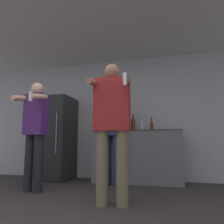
{
  "coord_description": "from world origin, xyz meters",
  "views": [
    {
      "loc": [
        1.23,
        -1.89,
        0.73
      ],
      "look_at": [
        0.55,
        0.71,
        1.12
      ],
      "focal_mm": 35.0,
      "sensor_mm": 36.0,
      "label": 1
    }
  ],
  "objects_px": {
    "person_man_side": "(35,127)",
    "bottle_green_wine": "(142,126)",
    "bottle_dark_rum": "(133,124)",
    "person_spectator_back": "(112,129)",
    "refrigerator": "(55,138)",
    "bottle_amber_bourbon": "(119,125)",
    "person_woman_foreground": "(112,123)",
    "bottle_red_label": "(101,126)",
    "bottle_short_whiskey": "(152,126)"
  },
  "relations": [
    {
      "from": "bottle_red_label",
      "to": "person_woman_foreground",
      "type": "xyz_separation_m",
      "value": [
        0.64,
        -1.57,
        -0.1
      ]
    },
    {
      "from": "refrigerator",
      "to": "bottle_green_wine",
      "type": "distance_m",
      "value": 1.83
    },
    {
      "from": "bottle_dark_rum",
      "to": "bottle_red_label",
      "type": "bearing_deg",
      "value": 180.0
    },
    {
      "from": "bottle_amber_bourbon",
      "to": "person_spectator_back",
      "type": "relative_size",
      "value": 0.15
    },
    {
      "from": "refrigerator",
      "to": "bottle_dark_rum",
      "type": "bearing_deg",
      "value": 0.45
    },
    {
      "from": "person_woman_foreground",
      "to": "bottle_red_label",
      "type": "bearing_deg",
      "value": 112.12
    },
    {
      "from": "bottle_dark_rum",
      "to": "bottle_red_label",
      "type": "distance_m",
      "value": 0.65
    },
    {
      "from": "bottle_red_label",
      "to": "bottle_short_whiskey",
      "type": "bearing_deg",
      "value": 0.0
    },
    {
      "from": "bottle_red_label",
      "to": "person_man_side",
      "type": "height_order",
      "value": "person_man_side"
    },
    {
      "from": "refrigerator",
      "to": "bottle_amber_bourbon",
      "type": "bearing_deg",
      "value": 0.53
    },
    {
      "from": "refrigerator",
      "to": "bottle_short_whiskey",
      "type": "height_order",
      "value": "refrigerator"
    },
    {
      "from": "person_woman_foreground",
      "to": "bottle_dark_rum",
      "type": "bearing_deg",
      "value": 89.49
    },
    {
      "from": "bottle_amber_bourbon",
      "to": "person_spectator_back",
      "type": "height_order",
      "value": "person_spectator_back"
    },
    {
      "from": "bottle_amber_bourbon",
      "to": "person_woman_foreground",
      "type": "distance_m",
      "value": 1.59
    },
    {
      "from": "refrigerator",
      "to": "bottle_green_wine",
      "type": "xyz_separation_m",
      "value": [
        1.82,
        0.01,
        0.21
      ]
    },
    {
      "from": "bottle_red_label",
      "to": "person_spectator_back",
      "type": "height_order",
      "value": "person_spectator_back"
    },
    {
      "from": "refrigerator",
      "to": "bottle_red_label",
      "type": "distance_m",
      "value": 1.02
    },
    {
      "from": "person_woman_foreground",
      "to": "bottle_amber_bourbon",
      "type": "bearing_deg",
      "value": 99.4
    },
    {
      "from": "person_woman_foreground",
      "to": "person_spectator_back",
      "type": "distance_m",
      "value": 1.3
    },
    {
      "from": "person_spectator_back",
      "to": "bottle_amber_bourbon",
      "type": "bearing_deg",
      "value": 76.84
    },
    {
      "from": "bottle_red_label",
      "to": "person_man_side",
      "type": "xyz_separation_m",
      "value": [
        -0.72,
        -1.16,
        -0.09
      ]
    },
    {
      "from": "refrigerator",
      "to": "person_spectator_back",
      "type": "bearing_deg",
      "value": -13.07
    },
    {
      "from": "bottle_green_wine",
      "to": "refrigerator",
      "type": "bearing_deg",
      "value": -179.6
    },
    {
      "from": "bottle_short_whiskey",
      "to": "person_spectator_back",
      "type": "distance_m",
      "value": 0.77
    },
    {
      "from": "bottle_dark_rum",
      "to": "person_spectator_back",
      "type": "distance_m",
      "value": 0.48
    },
    {
      "from": "refrigerator",
      "to": "person_man_side",
      "type": "xyz_separation_m",
      "value": [
        0.28,
        -1.14,
        0.14
      ]
    },
    {
      "from": "bottle_amber_bourbon",
      "to": "person_woman_foreground",
      "type": "relative_size",
      "value": 0.15
    },
    {
      "from": "bottle_red_label",
      "to": "person_woman_foreground",
      "type": "relative_size",
      "value": 0.17
    },
    {
      "from": "refrigerator",
      "to": "bottle_amber_bourbon",
      "type": "xyz_separation_m",
      "value": [
        1.38,
        0.01,
        0.23
      ]
    },
    {
      "from": "bottle_dark_rum",
      "to": "person_spectator_back",
      "type": "bearing_deg",
      "value": -137.79
    },
    {
      "from": "person_woman_foreground",
      "to": "person_spectator_back",
      "type": "relative_size",
      "value": 1.01
    },
    {
      "from": "person_man_side",
      "to": "bottle_green_wine",
      "type": "bearing_deg",
      "value": 36.89
    },
    {
      "from": "bottle_dark_rum",
      "to": "person_woman_foreground",
      "type": "xyz_separation_m",
      "value": [
        -0.01,
        -1.57,
        -0.12
      ]
    },
    {
      "from": "person_spectator_back",
      "to": "refrigerator",
      "type": "bearing_deg",
      "value": 166.93
    },
    {
      "from": "bottle_dark_rum",
      "to": "bottle_short_whiskey",
      "type": "bearing_deg",
      "value": 0.0
    },
    {
      "from": "bottle_amber_bourbon",
      "to": "person_man_side",
      "type": "relative_size",
      "value": 0.15
    },
    {
      "from": "person_spectator_back",
      "to": "bottle_dark_rum",
      "type": "bearing_deg",
      "value": 42.21
    },
    {
      "from": "bottle_amber_bourbon",
      "to": "bottle_short_whiskey",
      "type": "bearing_deg",
      "value": 0.0
    },
    {
      "from": "refrigerator",
      "to": "bottle_red_label",
      "type": "height_order",
      "value": "refrigerator"
    },
    {
      "from": "bottle_amber_bourbon",
      "to": "bottle_red_label",
      "type": "xyz_separation_m",
      "value": [
        -0.38,
        0.0,
        0.0
      ]
    },
    {
      "from": "bottle_red_label",
      "to": "person_spectator_back",
      "type": "distance_m",
      "value": 0.45
    },
    {
      "from": "refrigerator",
      "to": "person_man_side",
      "type": "relative_size",
      "value": 1.0
    },
    {
      "from": "bottle_dark_rum",
      "to": "person_man_side",
      "type": "relative_size",
      "value": 0.19
    },
    {
      "from": "bottle_green_wine",
      "to": "person_man_side",
      "type": "bearing_deg",
      "value": -143.11
    },
    {
      "from": "bottle_short_whiskey",
      "to": "person_spectator_back",
      "type": "height_order",
      "value": "person_spectator_back"
    },
    {
      "from": "refrigerator",
      "to": "bottle_amber_bourbon",
      "type": "height_order",
      "value": "refrigerator"
    },
    {
      "from": "bottle_dark_rum",
      "to": "person_man_side",
      "type": "bearing_deg",
      "value": -139.92
    },
    {
      "from": "person_man_side",
      "to": "person_spectator_back",
      "type": "xyz_separation_m",
      "value": [
        1.03,
        0.84,
        0.0
      ]
    },
    {
      "from": "bottle_green_wine",
      "to": "bottle_amber_bourbon",
      "type": "bearing_deg",
      "value": -180.0
    },
    {
      "from": "bottle_green_wine",
      "to": "bottle_dark_rum",
      "type": "distance_m",
      "value": 0.17
    }
  ]
}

